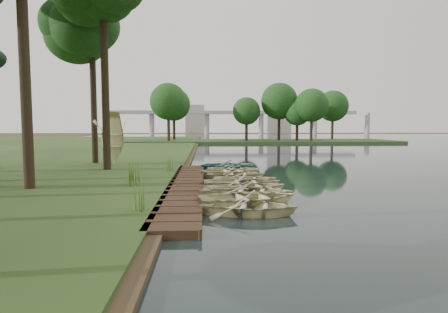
{
  "coord_description": "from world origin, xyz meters",
  "views": [
    {
      "loc": [
        -0.71,
        -17.39,
        2.96
      ],
      "look_at": [
        0.26,
        1.74,
        1.41
      ],
      "focal_mm": 30.0,
      "sensor_mm": 36.0,
      "label": 1
    }
  ],
  "objects_px": {
    "boardwalk": "(186,186)",
    "rowboat_1": "(249,196)",
    "rowboat_0": "(249,205)",
    "stored_rowboat": "(113,159)",
    "rowboat_2": "(247,190)"
  },
  "relations": [
    {
      "from": "rowboat_2",
      "to": "rowboat_0",
      "type": "bearing_deg",
      "value": -170.0
    },
    {
      "from": "rowboat_0",
      "to": "stored_rowboat",
      "type": "relative_size",
      "value": 0.88
    },
    {
      "from": "rowboat_2",
      "to": "stored_rowboat",
      "type": "relative_size",
      "value": 1.01
    },
    {
      "from": "rowboat_1",
      "to": "rowboat_0",
      "type": "bearing_deg",
      "value": 161.92
    },
    {
      "from": "rowboat_1",
      "to": "rowboat_2",
      "type": "xyz_separation_m",
      "value": [
        0.06,
        1.32,
        0.0
      ]
    },
    {
      "from": "boardwalk",
      "to": "rowboat_2",
      "type": "xyz_separation_m",
      "value": [
        2.54,
        -2.69,
        0.28
      ]
    },
    {
      "from": "rowboat_1",
      "to": "rowboat_2",
      "type": "distance_m",
      "value": 1.32
    },
    {
      "from": "rowboat_1",
      "to": "stored_rowboat",
      "type": "bearing_deg",
      "value": 19.85
    },
    {
      "from": "stored_rowboat",
      "to": "rowboat_0",
      "type": "bearing_deg",
      "value": -107.32
    },
    {
      "from": "boardwalk",
      "to": "stored_rowboat",
      "type": "bearing_deg",
      "value": 121.83
    },
    {
      "from": "rowboat_0",
      "to": "rowboat_2",
      "type": "relative_size",
      "value": 0.87
    },
    {
      "from": "boardwalk",
      "to": "rowboat_1",
      "type": "height_order",
      "value": "rowboat_1"
    },
    {
      "from": "boardwalk",
      "to": "rowboat_0",
      "type": "height_order",
      "value": "rowboat_0"
    },
    {
      "from": "boardwalk",
      "to": "rowboat_0",
      "type": "xyz_separation_m",
      "value": [
        2.34,
        -5.28,
        0.23
      ]
    },
    {
      "from": "rowboat_0",
      "to": "stored_rowboat",
      "type": "distance_m",
      "value": 16.27
    }
  ]
}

